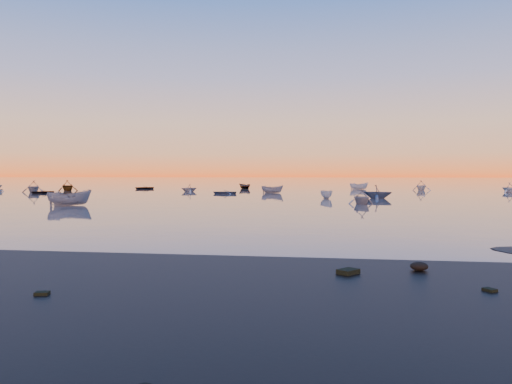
# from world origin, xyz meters

# --- Properties ---
(ground) EXTENTS (600.00, 600.00, 0.00)m
(ground) POSITION_xyz_m (0.00, 100.00, 0.00)
(ground) COLOR #695D57
(ground) RESTS_ON ground
(mud_lobes) EXTENTS (140.00, 6.00, 0.07)m
(mud_lobes) POSITION_xyz_m (0.00, -1.00, 0.01)
(mud_lobes) COLOR black
(mud_lobes) RESTS_ON ground
(moored_fleet) EXTENTS (124.00, 58.00, 1.20)m
(moored_fleet) POSITION_xyz_m (0.00, 53.00, 0.00)
(moored_fleet) COLOR beige
(moored_fleet) RESTS_ON ground
(boat_near_center) EXTENTS (4.33, 4.34, 1.49)m
(boat_near_center) POSITION_xyz_m (-18.01, 24.00, 0.00)
(boat_near_center) COLOR slate
(boat_near_center) RESTS_ON ground
(boat_near_right) EXTENTS (3.62, 2.68, 1.16)m
(boat_near_right) POSITION_xyz_m (10.31, 31.29, 0.00)
(boat_near_right) COLOR slate
(boat_near_right) RESTS_ON ground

